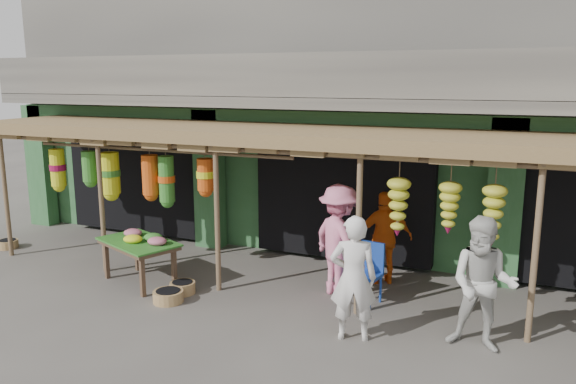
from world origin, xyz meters
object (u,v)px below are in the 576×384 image
at_px(flower_table, 140,243).
at_px(person_front, 353,278).
at_px(blue_chair, 367,269).
at_px(person_shopper, 339,241).
at_px(person_vendor, 385,238).
at_px(person_right, 483,284).

bearing_deg(flower_table, person_front, 13.05).
bearing_deg(flower_table, blue_chair, 32.30).
relative_size(flower_table, blue_chair, 1.74).
xyz_separation_m(blue_chair, person_shopper, (-0.52, 0.11, 0.40)).
relative_size(person_front, person_vendor, 1.07).
relative_size(blue_chair, person_vendor, 0.60).
height_order(person_right, person_shopper, person_shopper).
xyz_separation_m(flower_table, person_front, (4.17, -0.65, 0.17)).
distance_m(blue_chair, person_vendor, 1.04).
relative_size(person_front, person_right, 0.97).
height_order(person_right, person_vendor, person_right).
bearing_deg(blue_chair, person_vendor, 97.80).
bearing_deg(person_shopper, flower_table, 50.75).
relative_size(blue_chair, person_right, 0.54).
bearing_deg(person_right, person_front, -163.37).
xyz_separation_m(flower_table, person_shopper, (3.48, 0.84, 0.22)).
relative_size(person_right, person_vendor, 1.10).
distance_m(person_front, person_right, 1.74).
bearing_deg(person_shopper, person_right, -167.57).
distance_m(flower_table, person_right, 5.87).
distance_m(person_front, person_shopper, 1.65).
relative_size(blue_chair, person_shopper, 0.52).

